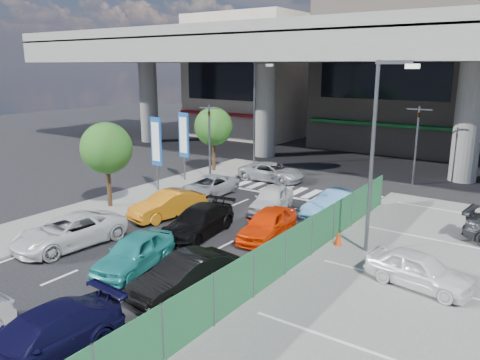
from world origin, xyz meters
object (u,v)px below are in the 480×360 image
Objects in this scene: traffic_cone at (338,238)px; traffic_light_right at (418,126)px; sedan_white_front_mid at (272,199)px; taxi_orange_left at (168,205)px; kei_truck_front_right at (336,204)px; taxi_teal_mid at (134,252)px; taxi_orange_right at (268,224)px; sedan_white_mid_left at (69,231)px; sedan_black_mid at (198,221)px; traffic_light_left at (209,124)px; street_lamp_left at (256,105)px; tree_near at (106,148)px; minivan_navy_back at (39,339)px; tree_far at (213,127)px; signboard_far at (184,137)px; signboard_near at (156,144)px; crossing_wagon_silver at (272,172)px; street_lamp_right at (377,142)px; wagon_silver_front_left at (208,186)px; hatch_black_mid_right at (185,276)px; parked_sedan_white at (419,270)px.

traffic_light_right is at bearing 91.14° from traffic_cone.
traffic_cone is (5.02, -2.70, -0.29)m from sedan_white_front_mid.
kei_truck_front_right is (7.20, 5.06, 0.00)m from taxi_orange_left.
taxi_teal_mid is 1.00× the size of taxi_orange_right.
taxi_orange_right is at bearing -74.94° from sedan_white_front_mid.
sedan_white_mid_left is 1.07× the size of sedan_black_mid.
street_lamp_left is (-0.13, 6.00, 0.83)m from traffic_light_left.
tree_near is 1.19× the size of taxi_teal_mid.
sedan_white_front_mid is (0.59, 9.46, 0.00)m from taxi_teal_mid.
traffic_cone is (3.26, 12.33, -0.29)m from minivan_navy_back.
kei_truck_front_right is at bearing 47.86° from taxi_orange_left.
sedan_white_mid_left is at bearing -75.99° from tree_far.
signboard_far is 12.55m from sedan_white_mid_left.
sedan_white_front_mid is (7.94, 0.64, -2.37)m from signboard_near.
taxi_teal_mid is 6.41m from taxi_orange_left.
crossing_wagon_silver is (4.81, 3.51, -2.44)m from signboard_far.
sedan_white_mid_left and sedan_white_front_mid have the same top height.
taxi_teal_mid is 5.96× the size of traffic_cone.
traffic_cone is at bearing -44.96° from street_lamp_left.
sedan_white_front_mid is (7.06, -9.37, -4.08)m from street_lamp_left.
sedan_white_mid_left is at bearing -69.90° from signboard_near.
wagon_silver_front_left is at bearing 164.83° from street_lamp_right.
taxi_teal_mid is (7.74, -11.83, -2.37)m from signboard_far.
street_lamp_right is 8.81m from sedan_black_mid.
sedan_black_mid is at bearing -58.76° from wagon_silver_front_left.
taxi_teal_mid is at bearing -50.23° from signboard_near.
traffic_light_right is 14.65m from taxi_orange_right.
signboard_near is 5.74m from taxi_orange_left.
traffic_light_right reaches higher than kei_truck_front_right.
crossing_wagon_silver is at bearing 36.35° from traffic_light_left.
minivan_navy_back is (8.83, -24.40, -4.08)m from street_lamp_left.
taxi_orange_left is at bearing -39.85° from signboard_near.
traffic_light_right is 9.96m from kei_truck_front_right.
street_lamp_left is 16.35m from taxi_orange_right.
crossing_wagon_silver is at bearing 107.40° from minivan_navy_back.
taxi_orange_right is 1.00× the size of sedan_white_front_mid.
traffic_light_right is at bearing 52.18° from sedan_white_front_mid.
taxi_teal_mid is at bearing -129.70° from traffic_cone.
signboard_near is at bearing 142.51° from crossing_wagon_silver.
traffic_light_right is 1.11× the size of signboard_far.
hatch_black_mid_right reaches higher than crossing_wagon_silver.
street_lamp_left reaches higher than crossing_wagon_silver.
taxi_teal_mid is 0.97× the size of kei_truck_front_right.
kei_truck_front_right is (11.82, -4.80, -2.70)m from tree_far.
street_lamp_right is 9.27m from hatch_black_mid_right.
sedan_white_front_mid reaches higher than crossing_wagon_silver.
crossing_wagon_silver is at bearing 118.05° from hatch_black_mid_right.
minivan_navy_back is at bearing -97.96° from taxi_orange_right.
taxi_orange_left is at bearing 87.49° from sedan_white_mid_left.
parked_sedan_white is (9.57, 4.67, 0.01)m from taxi_teal_mid.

